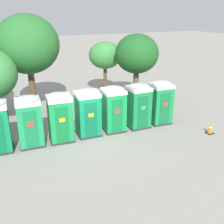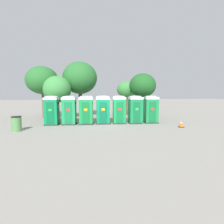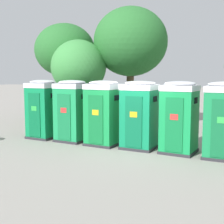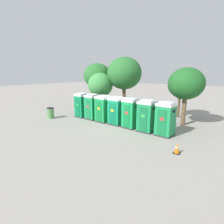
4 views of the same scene
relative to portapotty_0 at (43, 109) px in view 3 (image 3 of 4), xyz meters
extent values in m
plane|color=gray|center=(4.47, -0.32, -1.28)|extent=(120.00, 120.00, 0.00)
cube|color=#2D2D33|center=(0.00, 0.01, -1.23)|extent=(1.25, 1.28, 0.10)
cube|color=#0F8449|center=(0.00, 0.01, -0.13)|extent=(1.19, 1.22, 2.10)
cube|color=#0C6639|center=(-0.04, -0.58, -0.21)|extent=(0.61, 0.07, 1.85)
cube|color=green|center=(-0.04, -0.60, 0.07)|extent=(0.28, 0.03, 0.20)
cube|color=black|center=(0.57, -0.03, 0.60)|extent=(0.05, 0.36, 0.20)
cube|color=silver|center=(0.00, 0.01, 1.02)|extent=(1.23, 1.25, 0.20)
ellipsoid|color=silver|center=(0.00, 0.01, 1.17)|extent=(1.17, 1.19, 0.18)
cube|color=#2D2D33|center=(1.50, -0.04, -1.23)|extent=(1.29, 1.29, 0.10)
cube|color=#1B9552|center=(1.50, -0.04, -0.13)|extent=(1.23, 1.23, 2.10)
cube|color=#157440|center=(1.45, -0.62, -0.21)|extent=(0.63, 0.08, 1.85)
cube|color=red|center=(1.45, -0.64, 0.07)|extent=(0.28, 0.03, 0.20)
cube|color=black|center=(2.08, -0.09, 0.60)|extent=(0.05, 0.36, 0.20)
cube|color=silver|center=(1.50, -0.04, 1.02)|extent=(1.27, 1.26, 0.20)
ellipsoid|color=silver|center=(1.50, -0.04, 1.17)|extent=(1.21, 1.20, 0.18)
cube|color=#2D2D33|center=(2.99, -0.17, -1.23)|extent=(1.32, 1.30, 0.10)
cube|color=#179044|center=(2.99, -0.17, -0.13)|extent=(1.26, 1.24, 2.10)
cube|color=#127035|center=(2.93, -0.75, -0.21)|extent=(0.64, 0.09, 1.85)
cube|color=yellow|center=(2.93, -0.77, 0.07)|extent=(0.28, 0.03, 0.20)
cube|color=black|center=(3.58, -0.22, 0.60)|extent=(0.06, 0.36, 0.20)
cube|color=silver|center=(2.99, -0.17, 1.02)|extent=(1.29, 1.28, 0.20)
ellipsoid|color=silver|center=(2.99, -0.17, 1.17)|extent=(1.23, 1.21, 0.18)
cube|color=#2D2D33|center=(4.48, -0.16, -1.23)|extent=(1.29, 1.26, 0.10)
cube|color=#108351|center=(4.48, -0.16, -0.13)|extent=(1.23, 1.20, 2.10)
cube|color=#0C663F|center=(4.45, -0.75, -0.21)|extent=(0.64, 0.07, 1.85)
cube|color=yellow|center=(4.45, -0.76, 0.07)|extent=(0.28, 0.02, 0.20)
cube|color=black|center=(5.08, -0.19, 0.60)|extent=(0.04, 0.36, 0.20)
cube|color=silver|center=(4.48, -0.16, 1.02)|extent=(1.27, 1.24, 0.20)
ellipsoid|color=silver|center=(4.48, -0.16, 1.17)|extent=(1.20, 1.18, 0.18)
cube|color=#2D2D33|center=(5.98, -0.24, -1.23)|extent=(1.27, 1.30, 0.10)
cube|color=#159348|center=(5.98, -0.24, -0.13)|extent=(1.21, 1.24, 2.10)
cube|color=#107238|center=(5.92, -0.82, -0.21)|extent=(0.61, 0.09, 1.85)
cube|color=red|center=(5.92, -0.84, 0.07)|extent=(0.28, 0.03, 0.20)
cube|color=black|center=(6.54, -0.29, 0.60)|extent=(0.06, 0.36, 0.20)
cube|color=silver|center=(5.98, -0.24, 1.02)|extent=(1.25, 1.28, 0.20)
ellipsoid|color=silver|center=(5.98, -0.24, 1.17)|extent=(1.19, 1.21, 0.18)
cube|color=#2D2D33|center=(7.47, -0.37, -1.23)|extent=(1.25, 1.23, 0.10)
cube|color=#178447|center=(7.47, -0.37, -0.13)|extent=(1.19, 1.18, 2.10)
cube|color=#126737|center=(7.45, -0.95, -0.21)|extent=(0.64, 0.05, 1.85)
cube|color=green|center=(7.45, -0.97, 0.07)|extent=(0.28, 0.02, 0.20)
cylinder|color=brown|center=(2.40, 4.34, 0.46)|extent=(0.39, 0.39, 3.48)
ellipsoid|color=#286B2D|center=(2.40, 4.34, 3.17)|extent=(3.84, 3.84, 3.56)
cylinder|color=brown|center=(-1.69, 4.48, 0.39)|extent=(0.24, 0.24, 3.34)
ellipsoid|color=#286B2D|center=(-1.69, 4.48, 2.89)|extent=(3.46, 3.46, 3.03)
cylinder|color=brown|center=(0.10, 2.92, -0.08)|extent=(0.32, 0.32, 2.40)
ellipsoid|color=#3D8C42|center=(0.10, 2.92, 1.87)|extent=(2.83, 2.83, 2.75)
camera|label=1|loc=(0.11, -12.46, 5.07)|focal=42.00mm
camera|label=2|loc=(2.80, -15.85, 1.49)|focal=28.00mm
camera|label=3|loc=(8.21, -11.12, 1.47)|focal=50.00mm
camera|label=4|loc=(13.04, -12.54, 3.19)|focal=28.00mm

